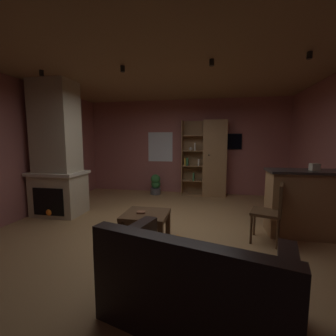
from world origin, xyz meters
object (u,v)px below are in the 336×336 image
Objects in this scene: table_book_0 at (141,212)px; wall_mounted_tv at (227,142)px; stone_fireplace at (57,156)px; bookshelf_cabinet at (211,159)px; kitchen_bar_counter at (315,203)px; dining_chair at (272,209)px; tissue_box at (315,167)px; leather_couch at (193,286)px; coffee_table at (146,218)px; potted_floor_plant at (156,184)px.

wall_mounted_tv reaches higher than table_book_0.
bookshelf_cabinet is at bearing 35.87° from stone_fireplace.
kitchen_bar_counter is (1.66, -2.48, -0.51)m from bookshelf_cabinet.
stone_fireplace is at bearing 155.89° from table_book_0.
wall_mounted_tv is at bearing 98.57° from dining_chair.
table_book_0 is at bearing -164.87° from tissue_box.
kitchen_bar_counter is at bearing -65.57° from wall_mounted_tv.
dining_chair is at bearing -81.43° from wall_mounted_tv.
stone_fireplace reaches higher than bookshelf_cabinet.
table_book_0 is at bearing 123.32° from leather_couch.
stone_fireplace is at bearing -144.13° from bookshelf_cabinet.
stone_fireplace is 2.51m from coffee_table.
kitchen_bar_counter is 2.81m from table_book_0.
stone_fireplace is 3.90m from leather_couch.
dining_chair is 3.73m from potted_floor_plant.
dining_chair is (-0.69, -0.38, -0.61)m from tissue_box.
bookshelf_cabinet is 3.03m from kitchen_bar_counter.
coffee_table is (2.17, -0.92, -0.88)m from stone_fireplace.
table_book_0 is (2.10, -0.94, -0.78)m from stone_fireplace.
table_book_0 is 0.22× the size of potted_floor_plant.
tissue_box reaches higher than leather_couch.
tissue_box reaches higher than dining_chair.
bookshelf_cabinet is 1.41× the size of kitchen_bar_counter.
coffee_table is 0.12m from table_book_0.
tissue_box is 0.07× the size of leather_couch.
wall_mounted_tv reaches higher than kitchen_bar_counter.
stone_fireplace is at bearing 142.45° from leather_couch.
table_book_0 is 1.98m from dining_chair.
kitchen_bar_counter is at bearing -2.45° from stone_fireplace.
kitchen_bar_counter is 4.02m from potted_floor_plant.
bookshelf_cabinet is 17.66× the size of tissue_box.
kitchen_bar_counter reaches higher than potted_floor_plant.
wall_mounted_tv reaches higher than tissue_box.
leather_couch is at bearing -56.68° from table_book_0.
stone_fireplace reaches higher than leather_couch.
table_book_0 is (-1.05, -3.22, -0.59)m from bookshelf_cabinet.
stone_fireplace is 2.98× the size of dining_chair.
kitchen_bar_counter is at bearing 28.15° from dining_chair.
potted_floor_plant is at bearing 99.98° from table_book_0.
stone_fireplace reaches higher than coffee_table.
wall_mounted_tv is at bearing 114.43° from kitchen_bar_counter.
bookshelf_cabinet reaches higher than kitchen_bar_counter.
stone_fireplace is 4.86m from kitchen_bar_counter.
stone_fireplace is 1.60× the size of leather_couch.
stone_fireplace is at bearing -125.95° from potted_floor_plant.
potted_floor_plant is (-3.19, 2.38, -0.85)m from tissue_box.
kitchen_bar_counter reaches higher than leather_couch.
dining_chair is (1.88, 0.31, 0.17)m from coffee_table.
table_book_0 is 3.14m from potted_floor_plant.
potted_floor_plant is (-0.54, 3.09, -0.17)m from table_book_0.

